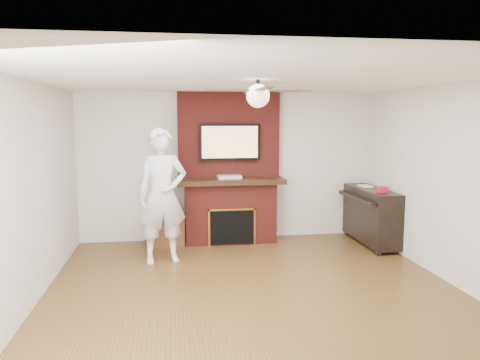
{
  "coord_description": "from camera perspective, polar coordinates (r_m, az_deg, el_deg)",
  "views": [
    {
      "loc": [
        -0.97,
        -5.15,
        2.09
      ],
      "look_at": [
        -0.07,
        0.9,
        1.26
      ],
      "focal_mm": 35.0,
      "sensor_mm": 36.0,
      "label": 1
    }
  ],
  "objects": [
    {
      "name": "candle_green",
      "position": [
        7.83,
        -0.58,
        -7.41
      ],
      "size": [
        0.07,
        0.07,
        0.1
      ],
      "primitive_type": "cylinder",
      "color": "#418A37",
      "rests_on": "ground"
    },
    {
      "name": "ceiling_fan",
      "position": [
        5.25,
        2.21,
        10.33
      ],
      "size": [
        1.21,
        1.21,
        0.31
      ],
      "color": "black",
      "rests_on": "room_shell"
    },
    {
      "name": "piano",
      "position": [
        8.01,
        15.64,
        -4.08
      ],
      "size": [
        0.54,
        1.42,
        1.01
      ],
      "rotation": [
        0.0,
        0.0,
        0.02
      ],
      "color": "black",
      "rests_on": "ground"
    },
    {
      "name": "cable_box",
      "position": [
        7.72,
        -1.31,
        0.39
      ],
      "size": [
        0.4,
        0.25,
        0.05
      ],
      "primitive_type": "cube",
      "rotation": [
        0.0,
        0.0,
        0.07
      ],
      "color": "silver",
      "rests_on": "fireplace"
    },
    {
      "name": "tv",
      "position": [
        7.73,
        -1.26,
        4.66
      ],
      "size": [
        1.0,
        0.08,
        0.6
      ],
      "color": "black",
      "rests_on": "fireplace"
    },
    {
      "name": "candle_blue",
      "position": [
        7.81,
        -0.25,
        -7.57
      ],
      "size": [
        0.06,
        0.06,
        0.07
      ],
      "primitive_type": "cylinder",
      "color": "#3948AD",
      "rests_on": "ground"
    },
    {
      "name": "room_shell",
      "position": [
        5.31,
        2.15,
        -1.41
      ],
      "size": [
        5.36,
        5.86,
        2.86
      ],
      "color": "#4D3416",
      "rests_on": "ground"
    },
    {
      "name": "side_table",
      "position": [
        7.84,
        -9.25,
        -5.66
      ],
      "size": [
        0.67,
        0.67,
        0.64
      ],
      "rotation": [
        0.0,
        0.0,
        0.26
      ],
      "color": "brown",
      "rests_on": "ground"
    },
    {
      "name": "candle_orange",
      "position": [
        7.83,
        -2.58,
        -7.32
      ],
      "size": [
        0.06,
        0.06,
        0.12
      ],
      "primitive_type": "cylinder",
      "color": "orange",
      "rests_on": "ground"
    },
    {
      "name": "person",
      "position": [
        6.78,
        -9.47,
        -1.91
      ],
      "size": [
        0.79,
        0.6,
        1.94
      ],
      "primitive_type": "imported",
      "rotation": [
        0.0,
        0.0,
        0.19
      ],
      "color": "silver",
      "rests_on": "ground"
    },
    {
      "name": "fireplace",
      "position": [
        7.84,
        -1.28,
        -0.33
      ],
      "size": [
        1.78,
        0.64,
        2.5
      ],
      "color": "maroon",
      "rests_on": "ground"
    },
    {
      "name": "candle_cream",
      "position": [
        7.81,
        0.31,
        -7.42
      ],
      "size": [
        0.08,
        0.08,
        0.1
      ],
      "primitive_type": "cylinder",
      "color": "beige",
      "rests_on": "ground"
    }
  ]
}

